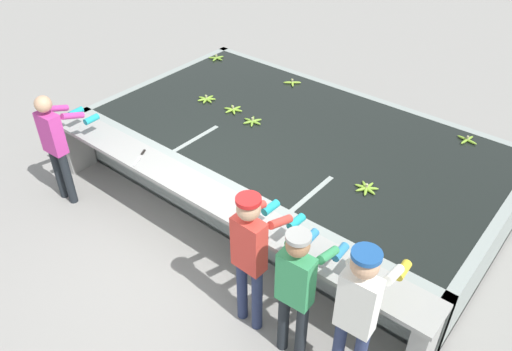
# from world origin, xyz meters

# --- Properties ---
(ground_plane) EXTENTS (80.00, 80.00, 0.00)m
(ground_plane) POSITION_xyz_m (0.00, 0.00, 0.00)
(ground_plane) COLOR gray
(ground_plane) RESTS_ON ground
(wash_tank) EXTENTS (5.52, 3.06, 0.83)m
(wash_tank) POSITION_xyz_m (0.00, 1.98, 0.41)
(wash_tank) COLOR gray
(wash_tank) RESTS_ON ground
(work_ledge) EXTENTS (5.52, 0.45, 0.83)m
(work_ledge) POSITION_xyz_m (0.00, 0.23, 0.62)
(work_ledge) COLOR #9E9E99
(work_ledge) RESTS_ON ground
(worker_0) EXTENTS (0.43, 0.71, 1.56)m
(worker_0) POSITION_xyz_m (-2.15, -0.30, 0.93)
(worker_0) COLOR #1E2328
(worker_0) RESTS_ON ground
(worker_1) EXTENTS (0.42, 0.72, 1.64)m
(worker_1) POSITION_xyz_m (1.08, -0.29, 1.00)
(worker_1) COLOR navy
(worker_1) RESTS_ON ground
(worker_2) EXTENTS (0.43, 0.72, 1.56)m
(worker_2) POSITION_xyz_m (1.62, -0.31, 0.94)
(worker_2) COLOR #1E2328
(worker_2) RESTS_ON ground
(worker_3) EXTENTS (0.43, 0.73, 1.70)m
(worker_3) POSITION_xyz_m (2.20, -0.27, 1.03)
(worker_3) COLOR navy
(worker_3) RESTS_ON ground
(banana_bunch_floating_0) EXTENTS (0.24, 0.24, 0.08)m
(banana_bunch_floating_0) POSITION_xyz_m (-0.91, 3.09, 0.85)
(banana_bunch_floating_0) COLOR #8CB738
(banana_bunch_floating_0) RESTS_ON wash_tank
(banana_bunch_floating_1) EXTENTS (0.28, 0.28, 0.08)m
(banana_bunch_floating_1) POSITION_xyz_m (1.35, 1.42, 0.85)
(banana_bunch_floating_1) COLOR #7FAD33
(banana_bunch_floating_1) RESTS_ON wash_tank
(banana_bunch_floating_2) EXTENTS (0.27, 0.28, 0.08)m
(banana_bunch_floating_2) POSITION_xyz_m (-2.49, 3.04, 0.85)
(banana_bunch_floating_2) COLOR #75A333
(banana_bunch_floating_2) RESTS_ON wash_tank
(banana_bunch_floating_3) EXTENTS (0.28, 0.27, 0.08)m
(banana_bunch_floating_3) POSITION_xyz_m (-0.61, 1.76, 0.85)
(banana_bunch_floating_3) COLOR #75A333
(banana_bunch_floating_3) RESTS_ON wash_tank
(banana_bunch_floating_4) EXTENTS (0.28, 0.28, 0.08)m
(banana_bunch_floating_4) POSITION_xyz_m (1.86, 3.17, 0.85)
(banana_bunch_floating_4) COLOR #7FAD33
(banana_bunch_floating_4) RESTS_ON wash_tank
(banana_bunch_floating_5) EXTENTS (0.28, 0.28, 0.08)m
(banana_bunch_floating_5) POSITION_xyz_m (-1.04, 1.84, 0.85)
(banana_bunch_floating_5) COLOR #7FAD33
(banana_bunch_floating_5) RESTS_ON wash_tank
(banana_bunch_floating_6) EXTENTS (0.28, 0.28, 0.08)m
(banana_bunch_floating_6) POSITION_xyz_m (-1.57, 1.83, 0.85)
(banana_bunch_floating_6) COLOR #7FAD33
(banana_bunch_floating_6) RESTS_ON wash_tank
(knife_0) EXTENTS (0.19, 0.32, 0.02)m
(knife_0) POSITION_xyz_m (-1.16, 0.24, 0.84)
(knife_0) COLOR silver
(knife_0) RESTS_ON work_ledge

